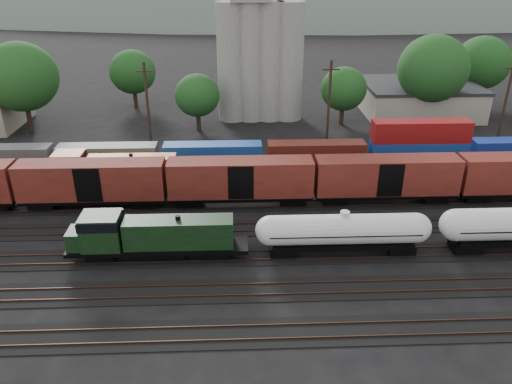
{
  "coord_description": "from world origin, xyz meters",
  "views": [
    {
      "loc": [
        -0.23,
        -42.53,
        24.34
      ],
      "look_at": [
        1.5,
        2.0,
        3.0
      ],
      "focal_mm": 35.0,
      "sensor_mm": 36.0,
      "label": 1
    }
  ],
  "objects_px": {
    "green_locomotive": "(147,235)",
    "tank_car_a": "(343,231)",
    "orange_locomotive": "(107,169)",
    "grain_silo": "(259,48)"
  },
  "relations": [
    {
      "from": "green_locomotive",
      "to": "tank_car_a",
      "type": "height_order",
      "value": "green_locomotive"
    },
    {
      "from": "green_locomotive",
      "to": "tank_car_a",
      "type": "relative_size",
      "value": 1.01
    },
    {
      "from": "orange_locomotive",
      "to": "tank_car_a",
      "type": "bearing_deg",
      "value": -32.11
    },
    {
      "from": "tank_car_a",
      "to": "green_locomotive",
      "type": "bearing_deg",
      "value": 180.0
    },
    {
      "from": "green_locomotive",
      "to": "grain_silo",
      "type": "height_order",
      "value": "grain_silo"
    },
    {
      "from": "green_locomotive",
      "to": "orange_locomotive",
      "type": "xyz_separation_m",
      "value": [
        -6.84,
        15.0,
        -0.01
      ]
    },
    {
      "from": "green_locomotive",
      "to": "orange_locomotive",
      "type": "bearing_deg",
      "value": 114.52
    },
    {
      "from": "green_locomotive",
      "to": "grain_silo",
      "type": "relative_size",
      "value": 0.54
    },
    {
      "from": "orange_locomotive",
      "to": "grain_silo",
      "type": "distance_m",
      "value": 33.01
    },
    {
      "from": "green_locomotive",
      "to": "tank_car_a",
      "type": "distance_m",
      "value": 17.06
    }
  ]
}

